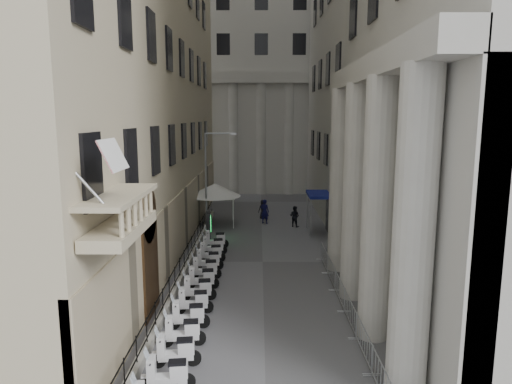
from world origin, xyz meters
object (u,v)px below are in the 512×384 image
Objects in this scene: street_lamp at (209,173)px; security_tent at (216,190)px; info_kiosk at (208,226)px; pedestrian_a at (265,211)px; pedestrian_b at (295,216)px.

security_tent is at bearing 74.65° from street_lamp.
info_kiosk is 6.39m from pedestrian_a.
security_tent is at bearing 30.70° from pedestrian_a.
street_lamp is 7.44m from pedestrian_b.
security_tent is 2.25m from street_lamp.
info_kiosk is (-0.13, -4.51, -1.79)m from security_tent.
pedestrian_a reaches higher than info_kiosk.
pedestrian_a is at bearing 7.23° from security_tent.
security_tent reaches higher than pedestrian_b.
street_lamp is at bearing 40.13° from pedestrian_b.
street_lamp is 4.45× the size of pedestrian_b.
security_tent is at bearing 79.58° from info_kiosk.
street_lamp is 3.75× the size of pedestrian_a.
security_tent is 4.85m from info_kiosk.
security_tent is 0.56× the size of street_lamp.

